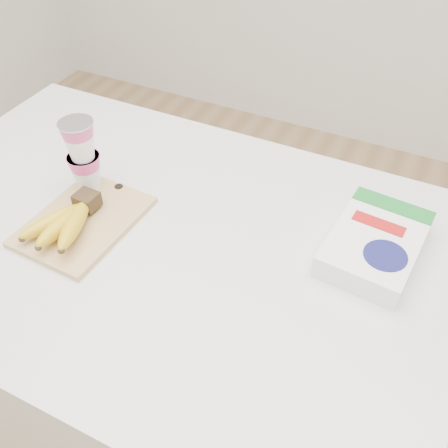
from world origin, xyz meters
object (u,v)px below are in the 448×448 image
yogurt_stack (82,154)px  cereal_box (375,244)px  cutting_board (84,221)px  bananas (66,221)px  table (171,352)px

yogurt_stack → cereal_box: 0.65m
cutting_board → yogurt_stack: yogurt_stack is taller
bananas → cereal_box: size_ratio=0.72×
table → bananas: bananas is taller
bananas → yogurt_stack: 0.16m
cereal_box → table: bearing=-157.1°
bananas → cereal_box: bananas is taller
cereal_box → yogurt_stack: bearing=-166.3°
cutting_board → bananas: (-0.01, -0.04, 0.03)m
table → cutting_board: (-0.15, -0.05, 0.48)m
bananas → cereal_box: bearing=20.9°
bananas → table: bearing=29.1°
cutting_board → cereal_box: (0.58, 0.19, 0.02)m
cereal_box → cutting_board: bearing=-156.9°
bananas → yogurt_stack: size_ratio=1.07×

